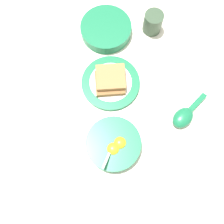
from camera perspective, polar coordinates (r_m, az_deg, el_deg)
The scene contains 7 objects.
ground_plane at distance 0.89m, azimuth 4.06°, elevation 5.07°, with size 3.00×3.00×0.00m, color silver.
egg_bowl at distance 0.81m, azimuth 0.34°, elevation -7.04°, with size 0.17×0.17×0.07m.
toast_plate at distance 0.89m, azimuth -0.30°, elevation 6.38°, with size 0.20×0.20×0.01m.
toast_sandwich at distance 0.86m, azimuth -0.37°, elevation 6.98°, with size 0.13×0.13×0.03m.
soup_spoon at distance 0.87m, azimuth 15.56°, elevation -0.77°, with size 0.07×0.16×0.03m.
congee_bowl at distance 0.97m, azimuth -1.32°, elevation 17.64°, with size 0.18×0.18×0.04m.
drinking_cup at distance 0.98m, azimuth 8.90°, elevation 18.76°, with size 0.07×0.07×0.08m.
Camera 1 is at (-0.25, 0.23, 0.82)m, focal length 42.00 mm.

